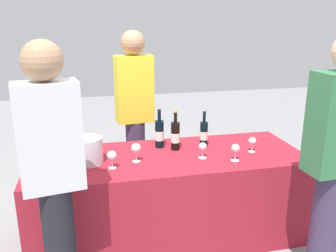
{
  "coord_description": "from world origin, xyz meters",
  "views": [
    {
      "loc": [
        -0.6,
        -2.67,
        1.81
      ],
      "look_at": [
        0.0,
        0.0,
        0.99
      ],
      "focal_mm": 38.37,
      "sensor_mm": 36.0,
      "label": 1
    }
  ],
  "objects_px": {
    "wine_bottle_0": "(65,144)",
    "wine_bottle_1": "(76,144)",
    "guest_0": "(53,171)",
    "wine_bottle_2": "(159,134)",
    "server_pouring": "(135,110)",
    "wine_glass_3": "(203,147)",
    "wine_bottle_4": "(204,134)",
    "wine_glass_0": "(79,158)",
    "wine_bottle_3": "(175,136)",
    "wine_glass_1": "(112,156)",
    "wine_glass_2": "(136,149)",
    "wine_glass_4": "(235,149)",
    "wine_glass_5": "(252,142)",
    "ice_bucket": "(87,151)"
  },
  "relations": [
    {
      "from": "wine_bottle_3",
      "to": "wine_glass_0",
      "type": "distance_m",
      "value": 0.84
    },
    {
      "from": "wine_glass_4",
      "to": "wine_glass_5",
      "type": "bearing_deg",
      "value": 35.29
    },
    {
      "from": "wine_bottle_2",
      "to": "wine_bottle_1",
      "type": "bearing_deg",
      "value": -173.65
    },
    {
      "from": "wine_glass_3",
      "to": "wine_glass_4",
      "type": "distance_m",
      "value": 0.26
    },
    {
      "from": "ice_bucket",
      "to": "wine_glass_2",
      "type": "bearing_deg",
      "value": -8.63
    },
    {
      "from": "server_pouring",
      "to": "wine_bottle_3",
      "type": "bearing_deg",
      "value": 107.54
    },
    {
      "from": "wine_bottle_0",
      "to": "wine_bottle_4",
      "type": "bearing_deg",
      "value": 1.32
    },
    {
      "from": "wine_glass_1",
      "to": "wine_glass_3",
      "type": "height_order",
      "value": "wine_glass_1"
    },
    {
      "from": "wine_glass_3",
      "to": "wine_glass_4",
      "type": "relative_size",
      "value": 0.94
    },
    {
      "from": "wine_bottle_1",
      "to": "wine_glass_5",
      "type": "relative_size",
      "value": 2.31
    },
    {
      "from": "wine_bottle_2",
      "to": "wine_glass_3",
      "type": "height_order",
      "value": "wine_bottle_2"
    },
    {
      "from": "wine_glass_3",
      "to": "server_pouring",
      "type": "xyz_separation_m",
      "value": [
        -0.43,
        0.81,
        0.13
      ]
    },
    {
      "from": "wine_bottle_4",
      "to": "wine_glass_2",
      "type": "relative_size",
      "value": 2.06
    },
    {
      "from": "wine_bottle_2",
      "to": "wine_glass_2",
      "type": "height_order",
      "value": "wine_bottle_2"
    },
    {
      "from": "wine_bottle_2",
      "to": "wine_glass_5",
      "type": "distance_m",
      "value": 0.79
    },
    {
      "from": "wine_glass_0",
      "to": "server_pouring",
      "type": "relative_size",
      "value": 0.08
    },
    {
      "from": "wine_bottle_4",
      "to": "server_pouring",
      "type": "relative_size",
      "value": 0.18
    },
    {
      "from": "wine_bottle_1",
      "to": "wine_bottle_0",
      "type": "bearing_deg",
      "value": -177.33
    },
    {
      "from": "wine_bottle_3",
      "to": "wine_bottle_0",
      "type": "bearing_deg",
      "value": 179.8
    },
    {
      "from": "wine_bottle_2",
      "to": "ice_bucket",
      "type": "height_order",
      "value": "wine_bottle_2"
    },
    {
      "from": "wine_bottle_1",
      "to": "wine_glass_2",
      "type": "xyz_separation_m",
      "value": [
        0.45,
        -0.21,
        0.0
      ]
    },
    {
      "from": "wine_glass_0",
      "to": "wine_glass_1",
      "type": "bearing_deg",
      "value": 3.0
    },
    {
      "from": "wine_glass_0",
      "to": "wine_glass_3",
      "type": "height_order",
      "value": "wine_glass_0"
    },
    {
      "from": "wine_bottle_0",
      "to": "ice_bucket",
      "type": "bearing_deg",
      "value": -40.19
    },
    {
      "from": "wine_glass_0",
      "to": "wine_glass_4",
      "type": "relative_size",
      "value": 1.03
    },
    {
      "from": "wine_bottle_0",
      "to": "wine_glass_3",
      "type": "distance_m",
      "value": 1.1
    },
    {
      "from": "wine_glass_4",
      "to": "ice_bucket",
      "type": "relative_size",
      "value": 0.58
    },
    {
      "from": "wine_bottle_1",
      "to": "wine_glass_2",
      "type": "height_order",
      "value": "wine_bottle_1"
    },
    {
      "from": "wine_glass_2",
      "to": "wine_glass_5",
      "type": "relative_size",
      "value": 1.17
    },
    {
      "from": "ice_bucket",
      "to": "guest_0",
      "type": "bearing_deg",
      "value": -107.81
    },
    {
      "from": "ice_bucket",
      "to": "guest_0",
      "type": "height_order",
      "value": "guest_0"
    },
    {
      "from": "wine_glass_4",
      "to": "wine_bottle_3",
      "type": "bearing_deg",
      "value": 138.63
    },
    {
      "from": "wine_bottle_3",
      "to": "wine_glass_1",
      "type": "relative_size",
      "value": 2.5
    },
    {
      "from": "ice_bucket",
      "to": "server_pouring",
      "type": "bearing_deg",
      "value": 57.25
    },
    {
      "from": "wine_bottle_1",
      "to": "wine_glass_3",
      "type": "xyz_separation_m",
      "value": [
        0.98,
        -0.25,
        -0.02
      ]
    },
    {
      "from": "wine_bottle_4",
      "to": "wine_glass_2",
      "type": "bearing_deg",
      "value": -159.71
    },
    {
      "from": "wine_glass_2",
      "to": "wine_glass_5",
      "type": "distance_m",
      "value": 0.97
    },
    {
      "from": "wine_bottle_2",
      "to": "server_pouring",
      "type": "relative_size",
      "value": 0.2
    },
    {
      "from": "wine_glass_2",
      "to": "wine_bottle_3",
      "type": "bearing_deg",
      "value": 29.0
    },
    {
      "from": "wine_bottle_0",
      "to": "wine_bottle_1",
      "type": "xyz_separation_m",
      "value": [
        0.09,
        0.0,
        -0.01
      ]
    },
    {
      "from": "wine_bottle_2",
      "to": "guest_0",
      "type": "bearing_deg",
      "value": -133.9
    },
    {
      "from": "server_pouring",
      "to": "guest_0",
      "type": "height_order",
      "value": "server_pouring"
    },
    {
      "from": "wine_bottle_4",
      "to": "wine_glass_5",
      "type": "bearing_deg",
      "value": -33.28
    },
    {
      "from": "guest_0",
      "to": "server_pouring",
      "type": "bearing_deg",
      "value": 53.78
    },
    {
      "from": "wine_glass_5",
      "to": "ice_bucket",
      "type": "relative_size",
      "value": 0.55
    },
    {
      "from": "wine_glass_5",
      "to": "wine_glass_2",
      "type": "bearing_deg",
      "value": -179.88
    },
    {
      "from": "wine_bottle_0",
      "to": "guest_0",
      "type": "relative_size",
      "value": 0.18
    },
    {
      "from": "wine_bottle_3",
      "to": "wine_bottle_2",
      "type": "bearing_deg",
      "value": 144.92
    },
    {
      "from": "wine_bottle_2",
      "to": "server_pouring",
      "type": "height_order",
      "value": "server_pouring"
    },
    {
      "from": "wine_bottle_0",
      "to": "wine_glass_3",
      "type": "xyz_separation_m",
      "value": [
        1.07,
        -0.24,
        -0.03
      ]
    }
  ]
}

